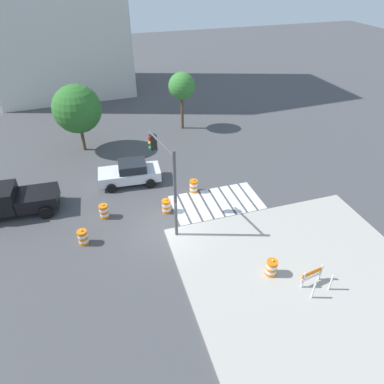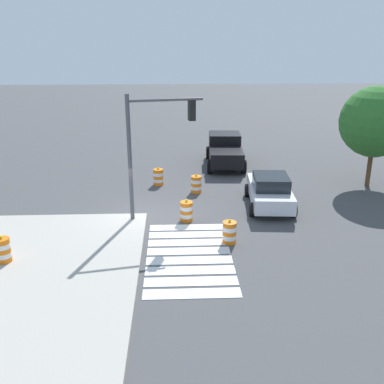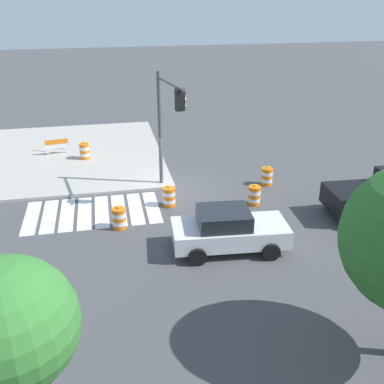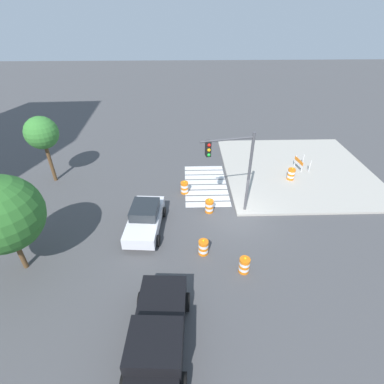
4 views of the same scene
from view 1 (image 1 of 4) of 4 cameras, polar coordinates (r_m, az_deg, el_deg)
ground_plane at (r=20.66m, az=-4.62°, el=-6.56°), size 120.00×120.00×0.00m
sidewalk_corner at (r=18.73m, az=18.82°, el=-14.13°), size 12.00×12.00×0.15m
crosswalk_stripes at (r=22.90m, az=4.09°, el=-1.70°), size 5.85×3.20×0.02m
sports_car at (r=24.78m, az=-10.20°, el=3.18°), size 4.43×2.40×1.63m
pickup_truck at (r=24.18m, az=-27.81°, el=-1.25°), size 5.25×2.57×1.92m
traffic_barrel_near_corner at (r=22.05m, az=-14.39°, el=-3.11°), size 0.56×0.56×1.02m
traffic_barrel_crosswalk_end at (r=23.61m, az=0.27°, el=1.00°), size 0.56×0.56×1.02m
traffic_barrel_median_near at (r=21.84m, az=-4.28°, el=-2.34°), size 0.56×0.56×1.02m
traffic_barrel_median_far at (r=20.52m, az=-17.62°, el=-7.15°), size 0.56×0.56×1.02m
traffic_barrel_on_sidewalk at (r=18.21m, az=13.02°, el=-12.11°), size 0.56×0.56×1.02m
construction_barricade at (r=18.18m, az=19.60°, el=-13.17°), size 1.34×0.96×1.00m
traffic_light_pole at (r=18.80m, az=-4.43°, el=3.61°), size 0.89×3.24×5.50m
street_tree_streetside_near at (r=31.52m, az=-1.70°, el=17.09°), size 2.37×2.37×5.17m
street_tree_streetside_mid at (r=29.03m, az=-18.52°, el=12.92°), size 3.78×3.78×5.46m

